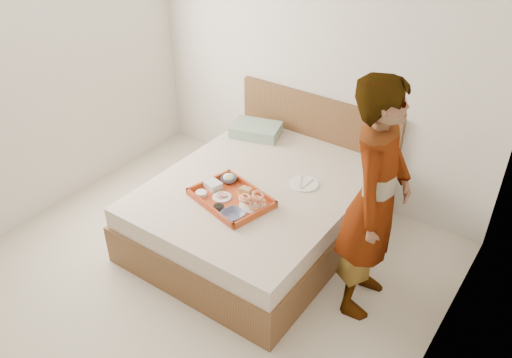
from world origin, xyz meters
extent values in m
cube|color=beige|center=(0.00, 0.00, 0.00)|extent=(3.50, 4.00, 0.01)
cube|color=silver|center=(0.00, 2.00, 1.30)|extent=(3.50, 0.01, 2.60)
cube|color=silver|center=(1.75, 0.00, 1.30)|extent=(0.01, 4.00, 2.60)
cube|color=brown|center=(0.08, 1.00, 0.27)|extent=(1.65, 2.00, 0.53)
cube|color=brown|center=(0.08, 1.97, 0.47)|extent=(1.65, 0.06, 0.95)
cube|color=#9EAE9B|center=(-0.42, 1.67, 0.58)|extent=(0.52, 0.42, 0.11)
cube|color=#B34E1C|center=(0.04, 0.68, 0.56)|extent=(0.70, 0.58, 0.06)
cylinder|color=white|center=(0.24, 0.70, 0.55)|extent=(0.26, 0.26, 0.01)
imported|color=#18234C|center=(0.20, 0.50, 0.57)|extent=(0.21, 0.21, 0.04)
cylinder|color=black|center=(0.05, 0.51, 0.56)|extent=(0.11, 0.11, 0.03)
cylinder|color=white|center=(-0.03, 0.65, 0.55)|extent=(0.18, 0.18, 0.01)
cylinder|color=orange|center=(0.10, 0.81, 0.55)|extent=(0.18, 0.18, 0.01)
imported|color=#18234C|center=(-0.12, 0.87, 0.57)|extent=(0.16, 0.16, 0.04)
cube|color=silver|center=(-0.17, 0.72, 0.57)|extent=(0.15, 0.13, 0.06)
cylinder|color=white|center=(-0.18, 0.58, 0.56)|extent=(0.11, 0.11, 0.03)
cylinder|color=white|center=(0.40, 1.21, 0.54)|extent=(0.27, 0.27, 0.01)
imported|color=beige|center=(1.16, 0.83, 0.90)|extent=(0.52, 0.72, 1.81)
camera|label=1|loc=(2.14, -1.96, 2.97)|focal=36.84mm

